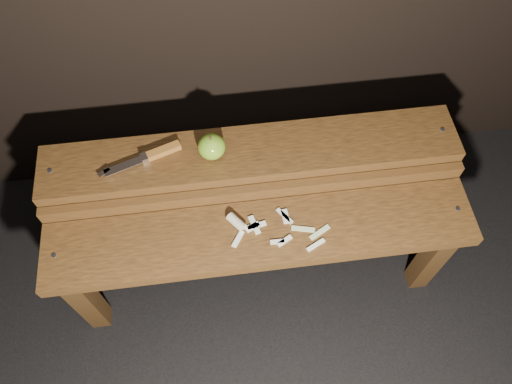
{
  "coord_description": "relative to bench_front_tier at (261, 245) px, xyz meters",
  "views": [
    {
      "loc": [
        -0.09,
        -0.64,
        1.66
      ],
      "look_at": [
        0.0,
        0.06,
        0.45
      ],
      "focal_mm": 35.0,
      "sensor_mm": 36.0,
      "label": 1
    }
  ],
  "objects": [
    {
      "name": "knife",
      "position": [
        -0.27,
        0.24,
        0.16
      ],
      "size": [
        0.23,
        0.09,
        0.02
      ],
      "color": "#935720",
      "rests_on": "bench_rear_tier"
    },
    {
      "name": "apple",
      "position": [
        -0.11,
        0.23,
        0.18
      ],
      "size": [
        0.08,
        0.08,
        0.08
      ],
      "color": "olive",
      "rests_on": "bench_rear_tier"
    },
    {
      "name": "bench_front_tier",
      "position": [
        0.0,
        0.0,
        0.0
      ],
      "size": [
        1.2,
        0.2,
        0.42
      ],
      "color": "#38210E",
      "rests_on": "ground"
    },
    {
      "name": "ground",
      "position": [
        0.0,
        0.06,
        -0.35
      ],
      "size": [
        60.0,
        60.0,
        0.0
      ],
      "primitive_type": "plane",
      "color": "black"
    },
    {
      "name": "bench_rear_tier",
      "position": [
        0.0,
        0.23,
        0.06
      ],
      "size": [
        1.2,
        0.21,
        0.5
      ],
      "color": "#38210E",
      "rests_on": "ground"
    },
    {
      "name": "apple_scraps",
      "position": [
        -0.01,
        0.03,
        0.07
      ],
      "size": [
        0.28,
        0.14,
        0.03
      ],
      "color": "beige",
      "rests_on": "bench_front_tier"
    }
  ]
}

